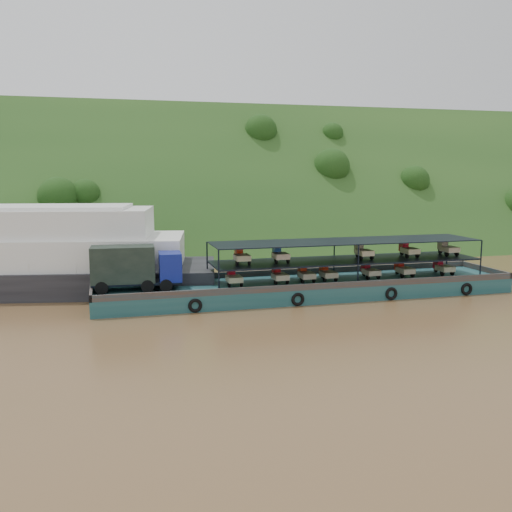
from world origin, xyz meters
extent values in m
plane|color=brown|center=(0.00, 0.00, 0.00)|extent=(160.00, 160.00, 0.00)
cube|color=#193C15|center=(0.00, 36.00, 0.00)|extent=(140.00, 39.60, 39.60)
cube|color=#144346|center=(1.84, 0.88, 0.60)|extent=(35.00, 7.00, 1.20)
cube|color=#592D19|center=(1.84, 4.28, 1.45)|extent=(35.00, 0.20, 0.50)
cube|color=#592D19|center=(1.84, -2.52, 1.45)|extent=(35.00, 0.20, 0.50)
cube|color=#592D19|center=(19.24, 0.88, 1.45)|extent=(0.20, 7.00, 0.50)
cube|color=#592D19|center=(-15.56, 0.88, 1.45)|extent=(0.20, 7.00, 0.50)
torus|color=black|center=(-8.16, -2.67, 0.55)|extent=(1.06, 0.26, 1.06)
torus|color=black|center=(-0.16, -2.67, 0.55)|extent=(1.06, 0.26, 1.06)
torus|color=black|center=(7.84, -2.67, 0.55)|extent=(1.06, 0.26, 1.06)
torus|color=black|center=(14.84, -2.67, 0.55)|extent=(1.06, 0.26, 1.06)
cylinder|color=black|center=(-14.80, 0.01, 1.70)|extent=(1.02, 0.41, 1.00)
cylinder|color=black|center=(-14.67, 2.10, 1.70)|extent=(1.02, 0.41, 1.00)
cylinder|color=black|center=(-11.41, -0.19, 1.70)|extent=(1.02, 0.41, 1.00)
cylinder|color=black|center=(-11.29, 1.90, 1.70)|extent=(1.02, 0.41, 1.00)
cylinder|color=black|center=(-10.02, -0.27, 1.70)|extent=(1.02, 0.41, 1.00)
cylinder|color=black|center=(-9.90, 1.82, 1.70)|extent=(1.02, 0.41, 1.00)
cube|color=black|center=(-12.15, 0.91, 1.85)|extent=(6.89, 2.59, 0.20)
cube|color=navy|center=(-9.56, 0.75, 2.99)|extent=(1.83, 2.49, 2.19)
cube|color=black|center=(-8.72, 0.70, 3.39)|extent=(0.18, 1.99, 0.90)
cube|color=black|center=(-13.14, 0.96, 3.29)|extent=(4.92, 2.67, 2.79)
cube|color=black|center=(5.34, 0.88, 2.86)|extent=(23.00, 5.00, 0.12)
cube|color=black|center=(5.34, 0.88, 4.50)|extent=(23.00, 5.00, 0.08)
cylinder|color=black|center=(-6.16, -1.62, 2.85)|extent=(0.12, 0.12, 3.30)
cylinder|color=black|center=(-6.16, 3.38, 2.85)|extent=(0.12, 0.12, 3.30)
cylinder|color=black|center=(5.34, -1.62, 2.85)|extent=(0.12, 0.12, 3.30)
cylinder|color=black|center=(5.34, 3.38, 2.85)|extent=(0.12, 0.12, 3.30)
cylinder|color=black|center=(16.84, -1.62, 2.85)|extent=(0.12, 0.12, 3.30)
cylinder|color=black|center=(16.84, 3.38, 2.85)|extent=(0.12, 0.12, 3.30)
cylinder|color=black|center=(-4.49, 1.93, 1.46)|extent=(0.12, 0.52, 0.52)
cylinder|color=black|center=(-4.99, 0.13, 1.46)|extent=(0.14, 0.52, 0.52)
cylinder|color=black|center=(-3.99, 0.13, 1.46)|extent=(0.14, 0.52, 0.52)
cube|color=beige|center=(-4.49, 0.48, 1.80)|extent=(1.15, 1.50, 0.44)
cube|color=red|center=(-4.49, 1.63, 1.98)|extent=(0.55, 0.80, 0.80)
cube|color=red|center=(-4.49, 1.43, 2.48)|extent=(0.50, 0.10, 0.10)
cylinder|color=black|center=(-0.61, 1.93, 1.46)|extent=(0.12, 0.52, 0.52)
cylinder|color=black|center=(-1.11, 0.13, 1.46)|extent=(0.14, 0.52, 0.52)
cylinder|color=black|center=(-0.11, 0.13, 1.46)|extent=(0.14, 0.52, 0.52)
cube|color=beige|center=(-0.61, 0.48, 1.80)|extent=(1.15, 1.50, 0.44)
cube|color=#B90C10|center=(-0.61, 1.63, 1.98)|extent=(0.55, 0.80, 0.80)
cube|color=#B90C10|center=(-0.61, 1.43, 2.48)|extent=(0.50, 0.10, 0.10)
cylinder|color=black|center=(3.65, 1.93, 1.46)|extent=(0.12, 0.52, 0.52)
cylinder|color=black|center=(3.15, 0.13, 1.46)|extent=(0.14, 0.52, 0.52)
cylinder|color=black|center=(4.15, 0.13, 1.46)|extent=(0.14, 0.52, 0.52)
cube|color=tan|center=(3.65, 0.48, 1.80)|extent=(1.15, 1.50, 0.44)
cube|color=red|center=(3.65, 1.63, 1.98)|extent=(0.55, 0.80, 0.80)
cube|color=red|center=(3.65, 1.43, 2.48)|extent=(0.50, 0.10, 0.10)
cylinder|color=black|center=(7.58, 1.93, 1.46)|extent=(0.12, 0.52, 0.52)
cylinder|color=black|center=(7.08, 0.13, 1.46)|extent=(0.14, 0.52, 0.52)
cylinder|color=black|center=(8.08, 0.13, 1.46)|extent=(0.14, 0.52, 0.52)
cube|color=#CBB58F|center=(7.58, 0.48, 1.80)|extent=(1.15, 1.50, 0.44)
cube|color=#AA0B1B|center=(7.58, 1.63, 1.98)|extent=(0.55, 0.80, 0.80)
cube|color=#AA0B1B|center=(7.58, 1.43, 2.48)|extent=(0.50, 0.10, 0.10)
cylinder|color=black|center=(10.84, 1.93, 1.46)|extent=(0.12, 0.52, 0.52)
cylinder|color=black|center=(10.34, 0.13, 1.46)|extent=(0.14, 0.52, 0.52)
cylinder|color=black|center=(11.34, 0.13, 1.46)|extent=(0.14, 0.52, 0.52)
cube|color=#CAB68E|center=(10.84, 0.48, 1.80)|extent=(1.15, 1.50, 0.44)
cube|color=red|center=(10.84, 1.63, 1.98)|extent=(0.55, 0.80, 0.80)
cube|color=red|center=(10.84, 1.43, 2.48)|extent=(0.50, 0.10, 0.10)
cylinder|color=black|center=(14.77, 1.93, 1.46)|extent=(0.12, 0.52, 0.52)
cylinder|color=black|center=(14.27, 0.13, 1.46)|extent=(0.14, 0.52, 0.52)
cylinder|color=black|center=(15.27, 0.13, 1.46)|extent=(0.14, 0.52, 0.52)
cube|color=beige|center=(14.77, 0.48, 1.80)|extent=(1.15, 1.50, 0.44)
cube|color=#B10B20|center=(14.77, 1.63, 1.98)|extent=(0.55, 0.80, 0.80)
cube|color=#B10B20|center=(14.77, 1.43, 2.48)|extent=(0.50, 0.10, 0.10)
cylinder|color=black|center=(1.70, 1.93, 1.46)|extent=(0.12, 0.52, 0.52)
cylinder|color=black|center=(1.20, 0.13, 1.46)|extent=(0.14, 0.52, 0.52)
cylinder|color=black|center=(2.20, 0.13, 1.46)|extent=(0.14, 0.52, 0.52)
cube|color=tan|center=(1.70, 0.48, 1.80)|extent=(1.15, 1.50, 0.44)
cube|color=red|center=(1.70, 1.63, 1.98)|extent=(0.55, 0.80, 0.80)
cube|color=red|center=(1.70, 1.43, 2.48)|extent=(0.50, 0.10, 0.10)
cylinder|color=black|center=(-3.83, 1.93, 3.18)|extent=(0.12, 0.52, 0.52)
cylinder|color=black|center=(-4.33, 0.13, 3.18)|extent=(0.14, 0.52, 0.52)
cylinder|color=black|center=(-3.33, 0.13, 3.18)|extent=(0.14, 0.52, 0.52)
cube|color=#C2BB89|center=(-3.83, 0.48, 3.52)|extent=(1.15, 1.50, 0.44)
cube|color=red|center=(-3.83, 1.63, 3.70)|extent=(0.55, 0.80, 0.80)
cube|color=red|center=(-3.83, 1.43, 4.20)|extent=(0.50, 0.10, 0.10)
cylinder|color=black|center=(-0.58, 1.93, 3.18)|extent=(0.12, 0.52, 0.52)
cylinder|color=black|center=(-1.08, 0.13, 3.18)|extent=(0.14, 0.52, 0.52)
cylinder|color=black|center=(-0.08, 0.13, 3.18)|extent=(0.14, 0.52, 0.52)
cube|color=#C8AF8D|center=(-0.58, 0.48, 3.52)|extent=(1.15, 1.50, 0.44)
cube|color=#1B4AA2|center=(-0.58, 1.63, 3.70)|extent=(0.55, 0.80, 0.80)
cube|color=#1B4AA2|center=(-0.58, 1.43, 4.20)|extent=(0.50, 0.10, 0.10)
cylinder|color=black|center=(6.89, 1.93, 3.18)|extent=(0.12, 0.52, 0.52)
cylinder|color=black|center=(6.39, 0.13, 3.18)|extent=(0.14, 0.52, 0.52)
cylinder|color=black|center=(7.39, 0.13, 3.18)|extent=(0.14, 0.52, 0.52)
cube|color=beige|center=(6.89, 0.48, 3.52)|extent=(1.15, 1.50, 0.44)
cube|color=#C5B38B|center=(6.89, 1.63, 3.70)|extent=(0.55, 0.80, 0.80)
cube|color=#C5B38B|center=(6.89, 1.43, 4.20)|extent=(0.50, 0.10, 0.10)
cylinder|color=black|center=(11.23, 1.93, 3.18)|extent=(0.12, 0.52, 0.52)
cylinder|color=black|center=(10.73, 0.13, 3.18)|extent=(0.14, 0.52, 0.52)
cylinder|color=black|center=(11.73, 0.13, 3.18)|extent=(0.14, 0.52, 0.52)
cube|color=#BFB887|center=(11.23, 0.48, 3.52)|extent=(1.15, 1.50, 0.44)
cube|color=red|center=(11.23, 1.63, 3.70)|extent=(0.55, 0.80, 0.80)
cube|color=red|center=(11.23, 1.43, 4.20)|extent=(0.50, 0.10, 0.10)
cylinder|color=black|center=(15.13, 1.93, 3.18)|extent=(0.12, 0.52, 0.52)
cylinder|color=black|center=(14.63, 0.13, 3.18)|extent=(0.14, 0.52, 0.52)
cylinder|color=black|center=(15.63, 0.13, 3.18)|extent=(0.14, 0.52, 0.52)
cube|color=beige|center=(15.13, 0.48, 3.52)|extent=(1.15, 1.50, 0.44)
cube|color=tan|center=(15.13, 1.63, 3.70)|extent=(0.55, 0.80, 0.80)
cube|color=tan|center=(15.13, 1.43, 4.20)|extent=(0.50, 0.10, 0.10)
cube|color=black|center=(-23.25, 9.09, 1.11)|extent=(37.90, 15.70, 2.21)
camera|label=1|loc=(-14.44, -43.43, 10.37)|focal=40.00mm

